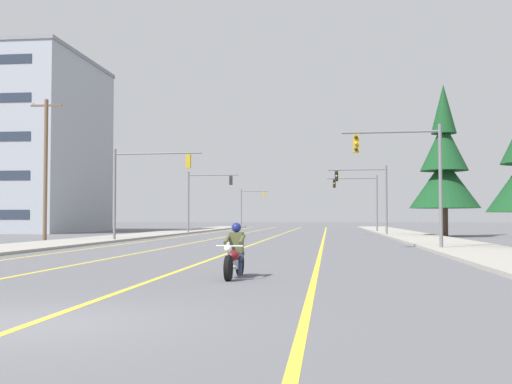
% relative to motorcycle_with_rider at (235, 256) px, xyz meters
% --- Properties ---
extents(ground_plane, '(400.00, 400.00, 0.00)m').
position_rel_motorcycle_with_rider_xyz_m(ground_plane, '(-1.96, -7.46, -0.59)').
color(ground_plane, '#5B5B60').
extents(lane_stripe_center, '(0.16, 100.00, 0.01)m').
position_rel_motorcycle_with_rider_xyz_m(lane_stripe_center, '(-1.98, 37.54, -0.58)').
color(lane_stripe_center, yellow).
rests_on(lane_stripe_center, ground).
extents(lane_stripe_left, '(0.16, 100.00, 0.01)m').
position_rel_motorcycle_with_rider_xyz_m(lane_stripe_left, '(-6.01, 37.54, -0.58)').
color(lane_stripe_left, yellow).
rests_on(lane_stripe_left, ground).
extents(lane_stripe_right, '(0.16, 100.00, 0.01)m').
position_rel_motorcycle_with_rider_xyz_m(lane_stripe_right, '(2.10, 37.54, -0.58)').
color(lane_stripe_right, yellow).
rests_on(lane_stripe_right, ground).
extents(lane_stripe_far_left, '(0.16, 100.00, 0.01)m').
position_rel_motorcycle_with_rider_xyz_m(lane_stripe_far_left, '(-9.68, 37.54, -0.58)').
color(lane_stripe_far_left, yellow).
rests_on(lane_stripe_far_left, ground).
extents(sidewalk_kerb_right, '(4.40, 110.00, 0.14)m').
position_rel_motorcycle_with_rider_xyz_m(sidewalk_kerb_right, '(9.37, 32.54, -0.52)').
color(sidewalk_kerb_right, '#9E998E').
rests_on(sidewalk_kerb_right, ground).
extents(sidewalk_kerb_left, '(4.40, 110.00, 0.14)m').
position_rel_motorcycle_with_rider_xyz_m(sidewalk_kerb_left, '(-13.30, 32.54, -0.52)').
color(sidewalk_kerb_left, '#9E998E').
rests_on(sidewalk_kerb_left, ground).
extents(motorcycle_with_rider, '(0.70, 2.19, 1.46)m').
position_rel_motorcycle_with_rider_xyz_m(motorcycle_with_rider, '(0.00, 0.00, 0.00)').
color(motorcycle_with_rider, black).
rests_on(motorcycle_with_rider, ground).
extents(traffic_signal_near_right, '(4.89, 0.38, 6.20)m').
position_rel_motorcycle_with_rider_xyz_m(traffic_signal_near_right, '(6.55, 15.19, 3.51)').
color(traffic_signal_near_right, slate).
rests_on(traffic_signal_near_right, ground).
extents(traffic_signal_near_left, '(6.07, 0.45, 6.20)m').
position_rel_motorcycle_with_rider_xyz_m(traffic_signal_near_left, '(-9.98, 24.27, 3.58)').
color(traffic_signal_near_left, slate).
rests_on(traffic_signal_near_left, ground).
extents(traffic_signal_mid_right, '(5.22, 0.43, 6.20)m').
position_rel_motorcycle_with_rider_xyz_m(traffic_signal_mid_right, '(6.06, 40.17, 3.53)').
color(traffic_signal_mid_right, slate).
rests_on(traffic_signal_mid_right, ground).
extents(traffic_signal_mid_left, '(5.19, 0.37, 6.20)m').
position_rel_motorcycle_with_rider_xyz_m(traffic_signal_mid_left, '(-10.06, 45.86, 3.53)').
color(traffic_signal_mid_left, slate).
rests_on(traffic_signal_mid_left, ground).
extents(traffic_signal_far_right, '(5.46, 0.37, 6.20)m').
position_rel_motorcycle_with_rider_xyz_m(traffic_signal_far_right, '(6.11, 52.82, 3.55)').
color(traffic_signal_far_right, slate).
rests_on(traffic_signal_far_right, ground).
extents(traffic_signal_far_left, '(4.54, 0.37, 6.20)m').
position_rel_motorcycle_with_rider_xyz_m(traffic_signal_far_left, '(-10.32, 85.01, 3.49)').
color(traffic_signal_far_left, slate).
rests_on(traffic_signal_far_left, ground).
extents(utility_pole_left_near, '(2.19, 0.26, 9.51)m').
position_rel_motorcycle_with_rider_xyz_m(utility_pole_left_near, '(-16.30, 23.60, 4.38)').
color(utility_pole_left_near, brown).
rests_on(utility_pole_left_near, ground).
extents(conifer_tree_right_verge_far, '(5.80, 5.80, 12.77)m').
position_rel_motorcycle_with_rider_xyz_m(conifer_tree_right_verge_far, '(12.10, 37.47, 5.27)').
color(conifer_tree_right_verge_far, '#423023').
rests_on(conifer_tree_right_verge_far, ground).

